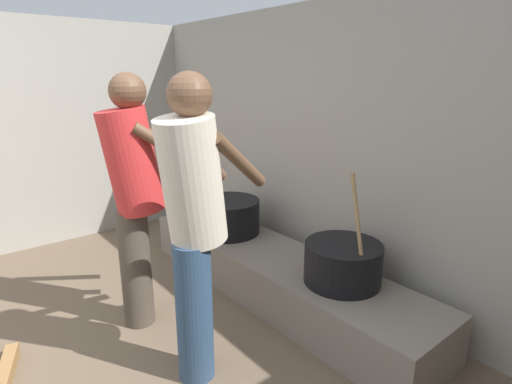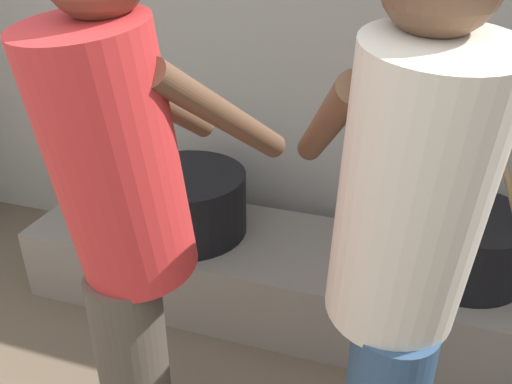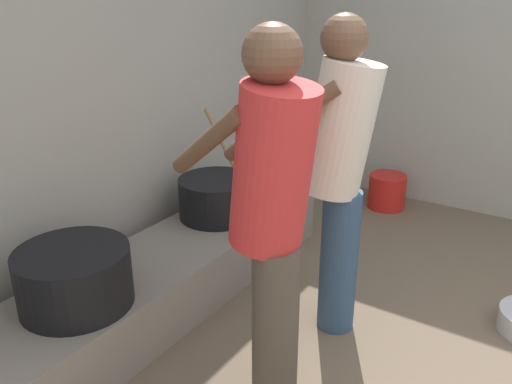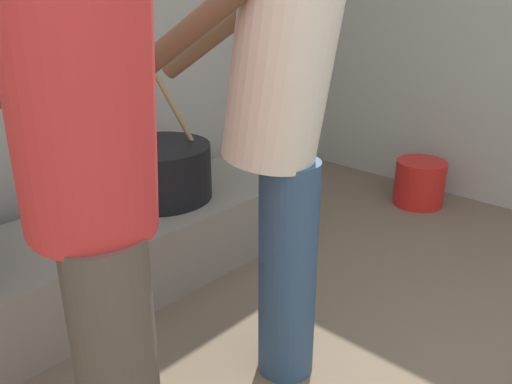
{
  "view_description": "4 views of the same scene",
  "coord_description": "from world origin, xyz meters",
  "px_view_note": "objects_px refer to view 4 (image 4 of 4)",
  "views": [
    {
      "loc": [
        1.98,
        0.2,
        1.64
      ],
      "look_at": [
        0.07,
        1.76,
        0.93
      ],
      "focal_mm": 28.91,
      "sensor_mm": 36.0,
      "label": 1
    },
    {
      "loc": [
        0.23,
        0.2,
        1.63
      ],
      "look_at": [
        -0.28,
        1.75,
        0.78
      ],
      "focal_mm": 37.37,
      "sensor_mm": 36.0,
      "label": 2
    },
    {
      "loc": [
        -2.06,
        0.2,
        1.77
      ],
      "look_at": [
        0.11,
        1.62,
        0.75
      ],
      "focal_mm": 36.99,
      "sensor_mm": 36.0,
      "label": 3
    },
    {
      "loc": [
        -0.99,
        0.2,
        1.33
      ],
      "look_at": [
        0.18,
        1.28,
        0.69
      ],
      "focal_mm": 37.03,
      "sensor_mm": 36.0,
      "label": 4
    }
  ],
  "objects_px": {
    "cooking_pot_main": "(160,171)",
    "bucket_red_plastic": "(420,183)",
    "cook_in_red_shirt": "(90,169)",
    "cook_in_cream_shirt": "(281,113)"
  },
  "relations": [
    {
      "from": "cook_in_cream_shirt",
      "to": "cook_in_red_shirt",
      "type": "bearing_deg",
      "value": -177.57
    },
    {
      "from": "cooking_pot_main",
      "to": "bucket_red_plastic",
      "type": "bearing_deg",
      "value": -21.8
    },
    {
      "from": "cook_in_red_shirt",
      "to": "bucket_red_plastic",
      "type": "relative_size",
      "value": 5.32
    },
    {
      "from": "bucket_red_plastic",
      "to": "cook_in_red_shirt",
      "type": "bearing_deg",
      "value": -171.76
    },
    {
      "from": "cooking_pot_main",
      "to": "bucket_red_plastic",
      "type": "relative_size",
      "value": 2.31
    },
    {
      "from": "cook_in_red_shirt",
      "to": "bucket_red_plastic",
      "type": "xyz_separation_m",
      "value": [
        2.45,
        0.35,
        -0.81
      ]
    },
    {
      "from": "cook_in_cream_shirt",
      "to": "cooking_pot_main",
      "type": "bearing_deg",
      "value": 76.27
    },
    {
      "from": "cook_in_cream_shirt",
      "to": "bucket_red_plastic",
      "type": "distance_m",
      "value": 1.98
    },
    {
      "from": "cook_in_red_shirt",
      "to": "cooking_pot_main",
      "type": "bearing_deg",
      "value": 47.08
    },
    {
      "from": "cooking_pot_main",
      "to": "cook_in_cream_shirt",
      "type": "height_order",
      "value": "cook_in_cream_shirt"
    }
  ]
}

